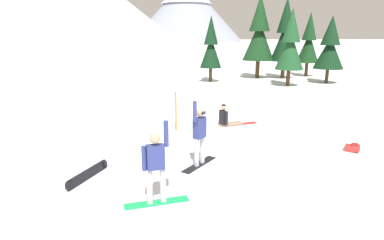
{
  "coord_description": "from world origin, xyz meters",
  "views": [
    {
      "loc": [
        -4.57,
        -6.1,
        3.83
      ],
      "look_at": [
        -1.8,
        4.42,
        1.0
      ],
      "focal_mm": 30.05,
      "sensor_mm": 36.0,
      "label": 1
    }
  ],
  "objects_px": {
    "loose_snowboard_far_spare": "(88,174)",
    "pine_tree_leaning": "(330,47)",
    "snowboarder_midground": "(200,135)",
    "backpack_red": "(353,148)",
    "trail_marker_pole": "(176,111)",
    "pine_tree_young": "(309,42)",
    "pine_tree_broad": "(259,33)",
    "pine_tree_slender": "(291,44)",
    "snowboarder_background": "(227,118)",
    "snowboarder_foreground": "(156,166)",
    "pine_tree_twin": "(211,46)",
    "pine_tree_short": "(285,35)"
  },
  "relations": [
    {
      "from": "snowboarder_background",
      "to": "backpack_red",
      "type": "relative_size",
      "value": 3.32
    },
    {
      "from": "snowboarder_midground",
      "to": "pine_tree_broad",
      "type": "height_order",
      "value": "pine_tree_broad"
    },
    {
      "from": "loose_snowboard_far_spare",
      "to": "pine_tree_short",
      "type": "xyz_separation_m",
      "value": [
        16.78,
        18.62,
        3.84
      ]
    },
    {
      "from": "loose_snowboard_far_spare",
      "to": "pine_tree_young",
      "type": "xyz_separation_m",
      "value": [
        19.86,
        19.43,
        3.18
      ]
    },
    {
      "from": "loose_snowboard_far_spare",
      "to": "backpack_red",
      "type": "distance_m",
      "value": 8.69
    },
    {
      "from": "snowboarder_foreground",
      "to": "pine_tree_slender",
      "type": "height_order",
      "value": "pine_tree_slender"
    },
    {
      "from": "snowboarder_foreground",
      "to": "trail_marker_pole",
      "type": "distance_m",
      "value": 6.14
    },
    {
      "from": "loose_snowboard_far_spare",
      "to": "snowboarder_foreground",
      "type": "bearing_deg",
      "value": -48.17
    },
    {
      "from": "snowboarder_background",
      "to": "loose_snowboard_far_spare",
      "type": "distance_m",
      "value": 7.02
    },
    {
      "from": "trail_marker_pole",
      "to": "pine_tree_leaning",
      "type": "height_order",
      "value": "pine_tree_leaning"
    },
    {
      "from": "snowboarder_midground",
      "to": "trail_marker_pole",
      "type": "distance_m",
      "value": 3.89
    },
    {
      "from": "trail_marker_pole",
      "to": "snowboarder_background",
      "type": "bearing_deg",
      "value": 1.81
    },
    {
      "from": "pine_tree_short",
      "to": "pine_tree_young",
      "type": "xyz_separation_m",
      "value": [
        3.08,
        0.81,
        -0.65
      ]
    },
    {
      "from": "snowboarder_background",
      "to": "pine_tree_twin",
      "type": "distance_m",
      "value": 14.64
    },
    {
      "from": "loose_snowboard_far_spare",
      "to": "pine_tree_leaning",
      "type": "height_order",
      "value": "pine_tree_leaning"
    },
    {
      "from": "pine_tree_broad",
      "to": "backpack_red",
      "type": "bearing_deg",
      "value": -106.74
    },
    {
      "from": "snowboarder_background",
      "to": "pine_tree_leaning",
      "type": "distance_m",
      "value": 16.96
    },
    {
      "from": "backpack_red",
      "to": "pine_tree_broad",
      "type": "bearing_deg",
      "value": 73.26
    },
    {
      "from": "snowboarder_foreground",
      "to": "snowboarder_midground",
      "type": "distance_m",
      "value": 2.58
    },
    {
      "from": "snowboarder_midground",
      "to": "snowboarder_background",
      "type": "height_order",
      "value": "snowboarder_midground"
    },
    {
      "from": "snowboarder_foreground",
      "to": "trail_marker_pole",
      "type": "relative_size",
      "value": 1.23
    },
    {
      "from": "loose_snowboard_far_spare",
      "to": "pine_tree_short",
      "type": "bearing_deg",
      "value": 47.97
    },
    {
      "from": "loose_snowboard_far_spare",
      "to": "backpack_red",
      "type": "bearing_deg",
      "value": -0.2
    },
    {
      "from": "trail_marker_pole",
      "to": "pine_tree_twin",
      "type": "height_order",
      "value": "pine_tree_twin"
    },
    {
      "from": "pine_tree_twin",
      "to": "loose_snowboard_far_spare",
      "type": "bearing_deg",
      "value": -117.58
    },
    {
      "from": "snowboarder_midground",
      "to": "pine_tree_slender",
      "type": "distance_m",
      "value": 18.08
    },
    {
      "from": "pine_tree_young",
      "to": "snowboarder_foreground",
      "type": "bearing_deg",
      "value": -130.58
    },
    {
      "from": "snowboarder_foreground",
      "to": "snowboarder_midground",
      "type": "relative_size",
      "value": 0.98
    },
    {
      "from": "pine_tree_twin",
      "to": "pine_tree_young",
      "type": "relative_size",
      "value": 0.91
    },
    {
      "from": "snowboarder_midground",
      "to": "pine_tree_leaning",
      "type": "relative_size",
      "value": 0.37
    },
    {
      "from": "trail_marker_pole",
      "to": "snowboarder_foreground",
      "type": "bearing_deg",
      "value": -106.32
    },
    {
      "from": "snowboarder_foreground",
      "to": "pine_tree_twin",
      "type": "height_order",
      "value": "pine_tree_twin"
    },
    {
      "from": "snowboarder_midground",
      "to": "backpack_red",
      "type": "distance_m",
      "value": 5.49
    },
    {
      "from": "snowboarder_foreground",
      "to": "pine_tree_leaning",
      "type": "relative_size",
      "value": 0.36
    },
    {
      "from": "pine_tree_young",
      "to": "pine_tree_broad",
      "type": "bearing_deg",
      "value": -179.7
    },
    {
      "from": "pine_tree_twin",
      "to": "pine_tree_young",
      "type": "height_order",
      "value": "pine_tree_young"
    },
    {
      "from": "trail_marker_pole",
      "to": "pine_tree_young",
      "type": "relative_size",
      "value": 0.27
    },
    {
      "from": "snowboarder_midground",
      "to": "backpack_red",
      "type": "xyz_separation_m",
      "value": [
        5.42,
        -0.19,
        -0.83
      ]
    },
    {
      "from": "trail_marker_pole",
      "to": "pine_tree_young",
      "type": "xyz_separation_m",
      "value": [
        16.49,
        15.38,
        2.51
      ]
    },
    {
      "from": "loose_snowboard_far_spare",
      "to": "backpack_red",
      "type": "relative_size",
      "value": 2.74
    },
    {
      "from": "snowboarder_midground",
      "to": "pine_tree_short",
      "type": "height_order",
      "value": "pine_tree_short"
    },
    {
      "from": "snowboarder_background",
      "to": "trail_marker_pole",
      "type": "xyz_separation_m",
      "value": [
        -2.3,
        -0.07,
        0.46
      ]
    },
    {
      "from": "pine_tree_twin",
      "to": "pine_tree_broad",
      "type": "distance_m",
      "value": 5.42
    },
    {
      "from": "snowboarder_background",
      "to": "trail_marker_pole",
      "type": "distance_m",
      "value": 2.35
    },
    {
      "from": "pine_tree_broad",
      "to": "loose_snowboard_far_spare",
      "type": "bearing_deg",
      "value": -126.84
    },
    {
      "from": "loose_snowboard_far_spare",
      "to": "pine_tree_leaning",
      "type": "distance_m",
      "value": 23.93
    },
    {
      "from": "snowboarder_background",
      "to": "pine_tree_slender",
      "type": "height_order",
      "value": "pine_tree_slender"
    },
    {
      "from": "pine_tree_leaning",
      "to": "backpack_red",
      "type": "bearing_deg",
      "value": -124.13
    },
    {
      "from": "backpack_red",
      "to": "pine_tree_leaning",
      "type": "xyz_separation_m",
      "value": [
        9.98,
        14.72,
        2.87
      ]
    },
    {
      "from": "snowboarder_midground",
      "to": "backpack_red",
      "type": "bearing_deg",
      "value": -2.04
    }
  ]
}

